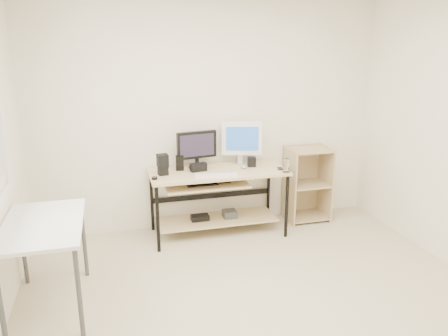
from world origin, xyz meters
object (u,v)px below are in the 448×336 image
shelf_unit (306,183)px  white_imac (242,140)px  side_table (44,232)px  audio_controller (180,163)px  desk (216,188)px  black_monitor (197,147)px

shelf_unit → white_imac: white_imac is taller
side_table → white_imac: 2.40m
shelf_unit → audio_controller: bearing=-177.8°
desk → shelf_unit: 1.19m
white_imac → black_monitor: bearing=-159.9°
desk → side_table: same height
desk → shelf_unit: (1.18, 0.16, -0.09)m
desk → black_monitor: (-0.18, 0.15, 0.45)m
desk → white_imac: (0.36, 0.19, 0.50)m
shelf_unit → white_imac: 1.00m
desk → shelf_unit: bearing=7.8°
shelf_unit → audio_controller: size_ratio=5.26×
black_monitor → white_imac: white_imac is taller
desk → black_monitor: 0.50m
desk → side_table: bearing=-147.3°
black_monitor → white_imac: (0.53, 0.05, 0.05)m
shelf_unit → black_monitor: black_monitor is taller
desk → audio_controller: 0.49m
shelf_unit → audio_controller: 1.60m
black_monitor → desk: bearing=-49.4°
white_imac → audio_controller: bearing=-157.8°
desk → white_imac: white_imac is taller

